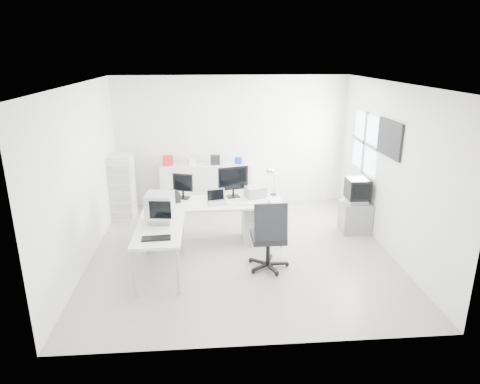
{
  "coord_description": "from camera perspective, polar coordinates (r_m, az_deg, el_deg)",
  "views": [
    {
      "loc": [
        -0.55,
        -6.65,
        3.26
      ],
      "look_at": [
        0.0,
        0.2,
        1.0
      ],
      "focal_mm": 32.0,
      "sensor_mm": 36.0,
      "label": 1
    }
  ],
  "objects": [
    {
      "name": "black_keyboard",
      "position": [
        6.16,
        -11.1,
        -6.06
      ],
      "size": [
        0.41,
        0.19,
        0.03
      ],
      "primitive_type": "cube",
      "rotation": [
        0.0,
        0.0,
        0.06
      ],
      "color": "black",
      "rests_on": "side_desk"
    },
    {
      "name": "laptop",
      "position": [
        7.38,
        -3.06,
        -0.73
      ],
      "size": [
        0.42,
        0.43,
        0.23
      ],
      "primitive_type": null,
      "rotation": [
        0.0,
        0.0,
        0.21
      ],
      "color": "#B7B7BA",
      "rests_on": "main_desk"
    },
    {
      "name": "crt_tv",
      "position": [
        8.19,
        15.4,
        0.14
      ],
      "size": [
        0.5,
        0.48,
        0.45
      ],
      "primitive_type": null,
      "color": "black",
      "rests_on": "tv_cabinet"
    },
    {
      "name": "laser_printer",
      "position": [
        7.74,
        2.06,
        0.03
      ],
      "size": [
        0.41,
        0.38,
        0.19
      ],
      "primitive_type": "cube",
      "rotation": [
        0.0,
        0.0,
        0.31
      ],
      "color": "#A4A4A4",
      "rests_on": "main_desk"
    },
    {
      "name": "lcd_monitor_large",
      "position": [
        7.68,
        -0.92,
        1.4
      ],
      "size": [
        0.6,
        0.36,
        0.58
      ],
      "primitive_type": null,
      "rotation": [
        0.0,
        0.0,
        0.26
      ],
      "color": "black",
      "rests_on": "main_desk"
    },
    {
      "name": "wall_picture",
      "position": [
        7.52,
        19.33,
        6.77
      ],
      "size": [
        0.04,
        0.9,
        0.6
      ],
      "primitive_type": null,
      "color": "black",
      "rests_on": "right_wall"
    },
    {
      "name": "right_wall",
      "position": [
        7.55,
        19.44,
        2.89
      ],
      "size": [
        0.02,
        5.0,
        2.8
      ],
      "primitive_type": "cube",
      "color": "white",
      "rests_on": "floor"
    },
    {
      "name": "floor",
      "position": [
        7.42,
        0.12,
        -7.84
      ],
      "size": [
        5.0,
        5.0,
        0.01
      ],
      "primitive_type": "cube",
      "color": "beige",
      "rests_on": "ground"
    },
    {
      "name": "clutter_box_c",
      "position": [
        9.16,
        -3.33,
        4.32
      ],
      "size": [
        0.2,
        0.18,
        0.19
      ],
      "primitive_type": "cube",
      "rotation": [
        0.0,
        0.0,
        0.04
      ],
      "color": "black",
      "rests_on": "sideboard"
    },
    {
      "name": "white_mouse",
      "position": [
        7.49,
        3.85,
        -1.16
      ],
      "size": [
        0.06,
        0.06,
        0.06
      ],
      "primitive_type": "sphere",
      "color": "silver",
      "rests_on": "main_desk"
    },
    {
      "name": "tv_cabinet",
      "position": [
        8.36,
        15.1,
        -3.23
      ],
      "size": [
        0.54,
        0.44,
        0.59
      ],
      "primitive_type": "cube",
      "color": "gray",
      "rests_on": "floor"
    },
    {
      "name": "filing_cabinet",
      "position": [
        9.02,
        -15.44,
        0.75
      ],
      "size": [
        0.46,
        0.55,
        1.31
      ],
      "primitive_type": "cube",
      "color": "silver",
      "rests_on": "floor"
    },
    {
      "name": "white_keyboard",
      "position": [
        7.41,
        1.61,
        -1.51
      ],
      "size": [
        0.47,
        0.15,
        0.02
      ],
      "primitive_type": "cube",
      "rotation": [
        0.0,
        0.0,
        0.01
      ],
      "color": "silver",
      "rests_on": "main_desk"
    },
    {
      "name": "clutter_box_d",
      "position": [
        9.19,
        -0.2,
        4.23
      ],
      "size": [
        0.17,
        0.16,
        0.14
      ],
      "primitive_type": "cube",
      "rotation": [
        0.0,
        0.0,
        -0.32
      ],
      "color": "#1832AA",
      "rests_on": "sideboard"
    },
    {
      "name": "clutter_bottle",
      "position": [
        9.26,
        -11.43,
        4.22
      ],
      "size": [
        0.07,
        0.07,
        0.22
      ],
      "primitive_type": "cylinder",
      "color": "silver",
      "rests_on": "sideboard"
    },
    {
      "name": "left_wall",
      "position": [
        7.17,
        -20.21,
        2.04
      ],
      "size": [
        0.02,
        5.0,
        2.8
      ],
      "primitive_type": "cube",
      "color": "white",
      "rests_on": "floor"
    },
    {
      "name": "drawer_pedestal",
      "position": [
        7.77,
        1.79,
        -4.2
      ],
      "size": [
        0.4,
        0.5,
        0.6
      ],
      "primitive_type": "cube",
      "color": "silver",
      "rests_on": "floor"
    },
    {
      "name": "ceiling",
      "position": [
        6.69,
        0.14,
        14.27
      ],
      "size": [
        5.0,
        5.0,
        0.01
      ],
      "primitive_type": "cube",
      "color": "white",
      "rests_on": "back_wall"
    },
    {
      "name": "back_wall",
      "position": [
        9.35,
        -1.13,
        6.74
      ],
      "size": [
        5.0,
        0.02,
        2.8
      ],
      "primitive_type": "cube",
      "color": "white",
      "rests_on": "floor"
    },
    {
      "name": "lcd_monitor_small",
      "position": [
        7.69,
        -7.62,
        0.81
      ],
      "size": [
        0.42,
        0.32,
        0.46
      ],
      "primitive_type": null,
      "rotation": [
        0.0,
        0.0,
        -0.33
      ],
      "color": "black",
      "rests_on": "main_desk"
    },
    {
      "name": "side_desk",
      "position": [
        6.68,
        -10.54,
        -7.69
      ],
      "size": [
        0.7,
        1.4,
        0.75
      ],
      "primitive_type": null,
      "color": "silver",
      "rests_on": "floor"
    },
    {
      "name": "crt_monitor",
      "position": [
        6.68,
        -10.63,
        -2.02
      ],
      "size": [
        0.46,
        0.46,
        0.47
      ],
      "primitive_type": null,
      "rotation": [
        0.0,
        0.0,
        -0.12
      ],
      "color": "#B7B7BA",
      "rests_on": "side_desk"
    },
    {
      "name": "office_chair",
      "position": [
        6.66,
        3.8,
        -5.55
      ],
      "size": [
        0.68,
        0.68,
        1.16
      ],
      "primitive_type": null,
      "rotation": [
        0.0,
        0.0,
        0.01
      ],
      "color": "#222326",
      "rests_on": "floor"
    },
    {
      "name": "window",
      "position": [
        8.57,
        16.3,
        6.32
      ],
      "size": [
        0.02,
        1.2,
        1.1
      ],
      "primitive_type": null,
      "color": "white",
      "rests_on": "right_wall"
    },
    {
      "name": "clutter_box_a",
      "position": [
        9.19,
        -9.59,
        4.16
      ],
      "size": [
        0.23,
        0.21,
        0.2
      ],
      "primitive_type": "cube",
      "rotation": [
        0.0,
        0.0,
        0.19
      ],
      "color": "red",
      "rests_on": "sideboard"
    },
    {
      "name": "desk_lamp",
      "position": [
        7.81,
        4.56,
        1.43
      ],
      "size": [
        0.22,
        0.22,
        0.53
      ],
      "primitive_type": null,
      "rotation": [
        0.0,
        0.0,
        -0.3
      ],
      "color": "silver",
      "rests_on": "main_desk"
    },
    {
      "name": "sideboard",
      "position": [
        9.31,
        -4.49,
        0.81
      ],
      "size": [
        1.94,
        0.48,
        0.97
      ],
      "primitive_type": "cube",
      "color": "silver",
      "rests_on": "floor"
    },
    {
      "name": "inkjet_printer",
      "position": [
        7.62,
        -9.88,
        -0.67
      ],
      "size": [
        0.53,
        0.47,
        0.16
      ],
      "primitive_type": "cube",
      "rotation": [
        0.0,
        0.0,
        0.3
      ],
      "color": "black",
      "rests_on": "main_desk"
    },
    {
      "name": "clutter_box_b",
      "position": [
        9.17,
        -6.46,
        4.1
      ],
      "size": [
        0.18,
        0.17,
        0.15
      ],
      "primitive_type": "cube",
      "rotation": [
        0.0,
        0.0,
        0.34
      ],
      "color": "silver",
      "rests_on": "sideboard"
    },
    {
      "name": "main_desk",
      "position": [
        7.65,
        -3.39,
        -3.98
      ],
      "size": [
        2.4,
        0.8,
        0.75
      ],
      "primitive_type": null,
      "color": "silver",
      "rests_on": "floor"
    }
  ]
}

